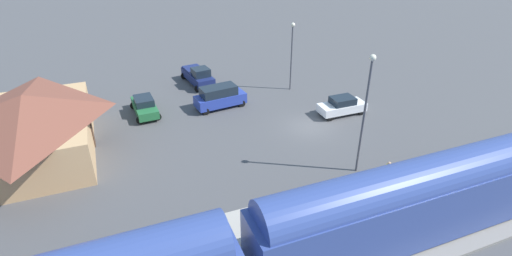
{
  "coord_description": "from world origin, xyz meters",
  "views": [
    {
      "loc": [
        -26.35,
        15.71,
        16.48
      ],
      "look_at": [
        -0.06,
        5.17,
        1.0
      ],
      "focal_mm": 27.12,
      "sensor_mm": 36.0,
      "label": 1
    }
  ],
  "objects": [
    {
      "name": "sedan_white",
      "position": [
        1.19,
        -4.07,
        0.88
      ],
      "size": [
        1.88,
        4.52,
        1.74
      ],
      "color": "white",
      "rests_on": "ground"
    },
    {
      "name": "station_building",
      "position": [
        4.0,
        22.0,
        2.64
      ],
      "size": [
        12.74,
        8.99,
        5.1
      ],
      "color": "tan",
      "rests_on": "ground"
    },
    {
      "name": "suv_blue",
      "position": [
        6.91,
        6.18,
        1.15
      ],
      "size": [
        2.5,
        5.09,
        2.22
      ],
      "color": "#283D9E",
      "rests_on": "ground"
    },
    {
      "name": "light_pole_near_platform",
      "position": [
        -7.2,
        0.06,
        5.49
      ],
      "size": [
        0.44,
        0.44,
        8.88
      ],
      "color": "#515156",
      "rests_on": "ground"
    },
    {
      "name": "platform",
      "position": [
        -10.0,
        0.0,
        0.15
      ],
      "size": [
        3.2,
        46.0,
        0.3
      ],
      "color": "#A8A399",
      "rests_on": "ground"
    },
    {
      "name": "light_pole_lot_center",
      "position": [
        8.49,
        -2.26,
        4.58
      ],
      "size": [
        0.44,
        0.44,
        7.2
      ],
      "color": "#515156",
      "rests_on": "ground"
    },
    {
      "name": "pedestrian_on_platform",
      "position": [
        -9.55,
        -0.71,
        1.28
      ],
      "size": [
        0.36,
        0.36,
        1.71
      ],
      "color": "#23284C",
      "rests_on": "platform"
    },
    {
      "name": "pickup_navy",
      "position": [
        13.6,
        6.65,
        1.03
      ],
      "size": [
        5.61,
        3.02,
        2.14
      ],
      "color": "navy",
      "rests_on": "ground"
    },
    {
      "name": "ground_plane",
      "position": [
        0.0,
        0.0,
        0.0
      ],
      "size": [
        200.0,
        200.0,
        0.0
      ],
      "primitive_type": "plane",
      "color": "#4C4C4F"
    },
    {
      "name": "railway_track",
      "position": [
        -14.0,
        0.0,
        0.09
      ],
      "size": [
        4.8,
        70.0,
        0.3
      ],
      "color": "gray",
      "rests_on": "ground"
    },
    {
      "name": "sedan_green",
      "position": [
        8.09,
        13.22,
        0.88
      ],
      "size": [
        4.59,
        2.46,
        1.74
      ],
      "color": "#236638",
      "rests_on": "ground"
    }
  ]
}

